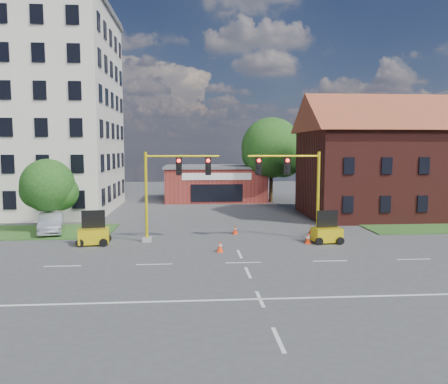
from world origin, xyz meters
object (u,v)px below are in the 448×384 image
(pickup_white, at_px, (364,213))
(trailer_east, at_px, (327,233))
(trailer_west, at_px, (94,234))
(signal_mast_west, at_px, (170,185))
(signal_mast_east, at_px, (295,184))

(pickup_white, bearing_deg, trailer_east, 152.13)
(pickup_white, bearing_deg, trailer_west, 117.38)
(signal_mast_west, relative_size, signal_mast_east, 1.00)
(signal_mast_west, distance_m, signal_mast_east, 8.71)
(trailer_west, bearing_deg, pickup_white, 11.08)
(trailer_east, bearing_deg, pickup_white, 47.64)
(trailer_west, distance_m, trailer_east, 15.77)
(trailer_east, height_order, pickup_white, trailer_east)
(signal_mast_east, bearing_deg, signal_mast_west, 180.00)
(trailer_west, relative_size, pickup_white, 0.42)
(signal_mast_east, distance_m, pickup_white, 11.18)
(signal_mast_west, xyz_separation_m, trailer_east, (10.66, -1.24, -3.26))
(signal_mast_west, relative_size, trailer_west, 2.79)
(trailer_west, bearing_deg, signal_mast_east, -6.04)
(signal_mast_east, bearing_deg, trailer_east, -32.36)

